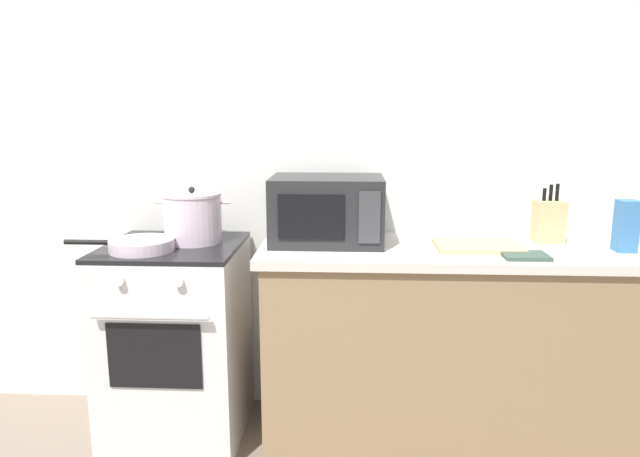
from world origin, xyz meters
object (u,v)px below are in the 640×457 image
stove (177,341)px  cutting_board (477,246)px  microwave (327,210)px  pasta_box (626,226)px  knife_block (549,221)px  frying_pan (140,245)px  stock_pot (193,217)px  oven_mitt (525,256)px

stove → cutting_board: 1.43m
stove → microwave: 0.93m
pasta_box → knife_block: bearing=147.2°
stove → microwave: (0.69, 0.08, 0.61)m
stove → frying_pan: size_ratio=1.95×
stock_pot → frying_pan: size_ratio=0.74×
microwave → knife_block: 1.01m
microwave → stock_pot: bearing=-178.0°
microwave → oven_mitt: microwave is taller
stock_pot → microwave: microwave is taller
stock_pot → microwave: (0.61, 0.02, 0.04)m
cutting_board → knife_block: 0.38m
frying_pan → oven_mitt: (1.61, -0.04, -0.02)m
cutting_board → pasta_box: pasta_box is taller
cutting_board → pasta_box: bearing=-2.8°
pasta_box → oven_mitt: bearing=-163.9°
frying_pan → pasta_box: size_ratio=2.15×
pasta_box → frying_pan: bearing=-177.4°
microwave → pasta_box: size_ratio=2.27×
stove → oven_mitt: (1.51, -0.16, 0.47)m
cutting_board → pasta_box: (0.61, -0.03, 0.10)m
knife_block → stove: bearing=-175.2°
stove → knife_block: knife_block is taller
stock_pot → knife_block: bearing=3.0°
cutting_board → knife_block: size_ratio=1.35×
microwave → oven_mitt: bearing=-16.2°
cutting_board → oven_mitt: size_ratio=2.00×
frying_pan → oven_mitt: bearing=-1.3°
oven_mitt → frying_pan: bearing=178.7°
pasta_box → oven_mitt: 0.48m
microwave → stove: bearing=-173.5°
cutting_board → knife_block: (0.35, 0.14, 0.09)m
frying_pan → knife_block: bearing=8.4°
frying_pan → cutting_board: (1.45, 0.12, -0.02)m
cutting_board → oven_mitt: (0.16, -0.16, -0.00)m
knife_block → pasta_box: bearing=-32.8°
frying_pan → pasta_box: (2.06, 0.09, 0.08)m
knife_block → pasta_box: size_ratio=1.22×
frying_pan → cutting_board: 1.45m
stove → oven_mitt: bearing=-6.0°
stove → stock_pot: 0.58m
cutting_board → stove: bearing=-180.0°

